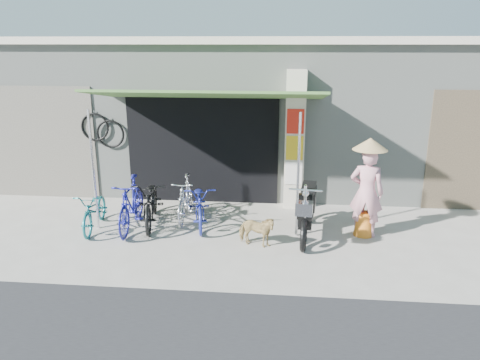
# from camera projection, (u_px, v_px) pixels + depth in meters

# --- Properties ---
(ground) EXTENTS (80.00, 80.00, 0.00)m
(ground) POSITION_uv_depth(u_px,v_px,m) (246.00, 250.00, 8.29)
(ground) COLOR #A49E94
(ground) RESTS_ON ground
(bicycle_shop) EXTENTS (12.30, 5.30, 3.66)m
(bicycle_shop) POSITION_uv_depth(u_px,v_px,m) (262.00, 108.00, 12.63)
(bicycle_shop) COLOR #949992
(bicycle_shop) RESTS_ON ground
(shop_pillar) EXTENTS (0.42, 0.44, 3.00)m
(shop_pillar) POSITION_uv_depth(u_px,v_px,m) (295.00, 140.00, 10.12)
(shop_pillar) COLOR beige
(shop_pillar) RESTS_ON ground
(awning) EXTENTS (4.60, 1.88, 2.72)m
(awning) POSITION_uv_depth(u_px,v_px,m) (208.00, 97.00, 9.21)
(awning) COLOR #40692F
(awning) RESTS_ON ground
(neighbour_left) EXTENTS (2.60, 0.06, 2.60)m
(neighbour_left) POSITION_uv_depth(u_px,v_px,m) (41.00, 143.00, 10.86)
(neighbour_left) COLOR #6B665B
(neighbour_left) RESTS_ON ground
(bike_teal) EXTENTS (0.70, 1.55, 0.79)m
(bike_teal) POSITION_uv_depth(u_px,v_px,m) (95.00, 210.00, 9.14)
(bike_teal) COLOR #186B6E
(bike_teal) RESTS_ON ground
(bike_blue) EXTENTS (0.57, 1.74, 1.03)m
(bike_blue) POSITION_uv_depth(u_px,v_px,m) (131.00, 204.00, 9.10)
(bike_blue) COLOR navy
(bike_blue) RESTS_ON ground
(bike_black) EXTENTS (0.96, 1.92, 0.96)m
(bike_black) POSITION_uv_depth(u_px,v_px,m) (152.00, 201.00, 9.36)
(bike_black) COLOR black
(bike_black) RESTS_ON ground
(bike_silver) EXTENTS (0.47, 1.53, 0.91)m
(bike_silver) POSITION_uv_depth(u_px,v_px,m) (185.00, 199.00, 9.61)
(bike_silver) COLOR silver
(bike_silver) RESTS_ON ground
(bike_navy) EXTENTS (0.91, 1.77, 0.88)m
(bike_navy) POSITION_uv_depth(u_px,v_px,m) (200.00, 204.00, 9.34)
(bike_navy) COLOR navy
(bike_navy) RESTS_ON ground
(street_dog) EXTENTS (0.77, 0.49, 0.60)m
(street_dog) POSITION_uv_depth(u_px,v_px,m) (256.00, 231.00, 8.37)
(street_dog) COLOR tan
(street_dog) RESTS_ON ground
(moped) EXTENTS (0.58, 2.01, 1.14)m
(moped) POSITION_uv_depth(u_px,v_px,m) (307.00, 209.00, 8.83)
(moped) COLOR black
(moped) RESTS_ON ground
(nun) EXTENTS (0.71, 0.64, 1.89)m
(nun) POSITION_uv_depth(u_px,v_px,m) (367.00, 189.00, 8.69)
(nun) COLOR #CF8B98
(nun) RESTS_ON ground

